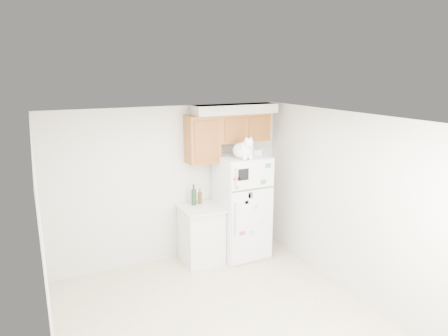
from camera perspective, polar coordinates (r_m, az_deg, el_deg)
ground_plane at (r=5.25m, az=0.07°, el=-21.38°), size 3.80×4.00×0.01m
room_shell at (r=4.77m, az=0.11°, el=-2.66°), size 3.84×4.04×2.52m
refrigerator at (r=6.59m, az=2.54°, el=-5.50°), size 0.76×0.78×1.70m
base_counter at (r=6.52m, az=-3.23°, el=-9.40°), size 0.64×0.64×0.92m
cat at (r=6.14m, az=2.92°, el=2.61°), size 0.36×0.53×0.37m
storage_box_back at (r=6.58m, az=3.56°, el=2.56°), size 0.21×0.18×0.10m
storage_box_front at (r=6.44m, az=4.62°, el=2.25°), size 0.15×0.11×0.09m
bottle_green at (r=6.41m, az=-4.34°, el=-3.82°), size 0.08×0.08×0.34m
bottle_amber at (r=6.46m, az=-3.45°, el=-4.03°), size 0.06×0.06×0.26m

